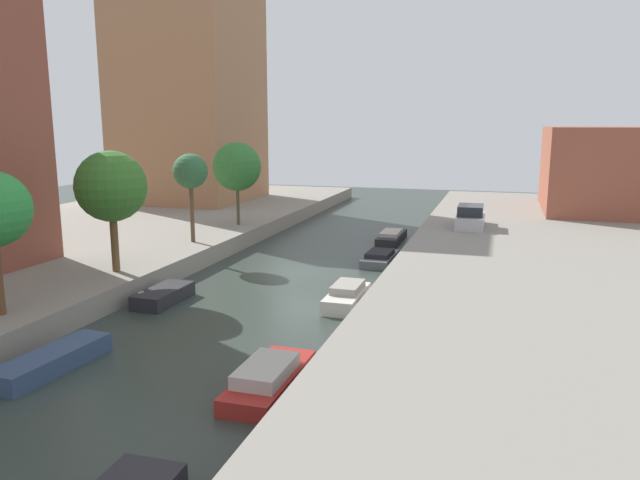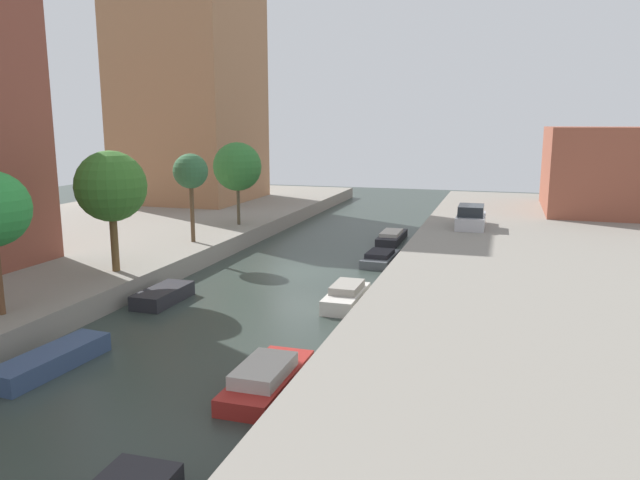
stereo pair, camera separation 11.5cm
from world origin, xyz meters
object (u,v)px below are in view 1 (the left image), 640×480
at_px(moored_boat_right_3, 380,258).
at_px(moored_boat_right_4, 391,237).
at_px(moored_boat_left_1, 52,361).
at_px(moored_boat_right_2, 347,296).
at_px(street_tree_2, 190,172).
at_px(low_block_right, 615,170).
at_px(street_tree_3, 237,167).
at_px(moored_boat_left_2, 163,296).
at_px(parked_car, 470,218).
at_px(apartment_tower_far, 189,90).
at_px(moored_boat_right_1, 269,378).
at_px(street_tree_1, 111,187).

distance_m(moored_boat_right_3, moored_boat_right_4, 6.33).
distance_m(moored_boat_left_1, moored_boat_right_2, 11.75).
bearing_deg(moored_boat_left_1, street_tree_2, 102.46).
bearing_deg(moored_boat_right_4, street_tree_2, -139.74).
bearing_deg(low_block_right, moored_boat_right_3, -128.44).
distance_m(street_tree_3, moored_boat_left_2, 15.11).
bearing_deg(moored_boat_right_4, moored_boat_left_2, -113.17).
bearing_deg(parked_car, apartment_tower_far, 162.37).
bearing_deg(moored_boat_right_4, street_tree_3, -167.44).
height_order(low_block_right, moored_boat_left_1, low_block_right).
xyz_separation_m(apartment_tower_far, street_tree_2, (9.36, -17.30, -5.41)).
distance_m(parked_car, moored_boat_right_2, 16.30).
bearing_deg(street_tree_3, moored_boat_right_2, -49.21).
relative_size(moored_boat_right_1, moored_boat_right_2, 1.18).
distance_m(street_tree_3, moored_boat_right_1, 23.80).
bearing_deg(street_tree_3, street_tree_2, -90.00).
relative_size(low_block_right, street_tree_1, 2.08).
xyz_separation_m(low_block_right, moored_boat_left_1, (-21.24, -35.42, -3.85)).
relative_size(apartment_tower_far, low_block_right, 1.65).
relative_size(street_tree_3, moored_boat_left_2, 1.73).
height_order(moored_boat_right_2, moored_boat_right_4, moored_boat_right_2).
distance_m(apartment_tower_far, moored_boat_right_3, 26.89).
relative_size(apartment_tower_far, street_tree_3, 3.46).
bearing_deg(apartment_tower_far, parked_car, -17.63).
bearing_deg(moored_boat_right_3, moored_boat_left_2, -126.81).
height_order(apartment_tower_far, moored_boat_right_4, apartment_tower_far).
bearing_deg(moored_boat_left_1, moored_boat_right_2, 52.55).
bearing_deg(moored_boat_left_2, moored_boat_left_1, -85.92).
distance_m(street_tree_3, moored_boat_right_3, 12.03).
height_order(apartment_tower_far, moored_boat_right_1, apartment_tower_far).
height_order(low_block_right, parked_car, low_block_right).
bearing_deg(moored_boat_left_1, apartment_tower_far, 111.32).
relative_size(apartment_tower_far, street_tree_2, 3.76).
distance_m(street_tree_2, moored_boat_right_2, 12.98).
bearing_deg(street_tree_1, low_block_right, 47.81).
bearing_deg(street_tree_3, low_block_right, 29.38).
relative_size(moored_boat_left_2, moored_boat_right_2, 0.89).
bearing_deg(low_block_right, moored_boat_left_2, -127.86).
height_order(parked_car, moored_boat_left_2, parked_car).
distance_m(street_tree_2, street_tree_3, 6.15).
bearing_deg(street_tree_1, moored_boat_right_2, 5.94).
relative_size(street_tree_1, moored_boat_right_1, 1.30).
xyz_separation_m(moored_boat_right_1, moored_boat_right_3, (-0.06, 16.81, -0.07)).
xyz_separation_m(apartment_tower_far, low_block_right, (34.00, 2.72, -6.19)).
bearing_deg(moored_boat_right_3, moored_boat_right_1, -89.80).
distance_m(apartment_tower_far, moored_boat_right_2, 32.26).
bearing_deg(street_tree_3, street_tree_1, -90.00).
height_order(low_block_right, moored_boat_right_3, low_block_right).
relative_size(street_tree_1, moored_boat_left_1, 1.30).
distance_m(street_tree_2, moored_boat_right_4, 13.72).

